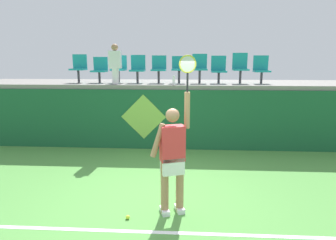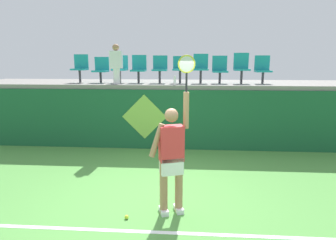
# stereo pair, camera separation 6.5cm
# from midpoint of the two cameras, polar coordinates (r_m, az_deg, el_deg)

# --- Properties ---
(ground_plane) EXTENTS (40.00, 40.00, 0.00)m
(ground_plane) POSITION_cam_midpoint_polar(r_m,az_deg,el_deg) (5.50, -2.86, -15.58)
(ground_plane) COLOR #519342
(court_back_wall) EXTENTS (12.37, 0.20, 1.70)m
(court_back_wall) POSITION_cam_midpoint_polar(r_m,az_deg,el_deg) (8.32, -0.44, 0.12)
(court_back_wall) COLOR #195633
(court_back_wall) RESTS_ON ground_plane
(spectator_platform) EXTENTS (12.37, 2.40, 0.12)m
(spectator_platform) POSITION_cam_midpoint_polar(r_m,az_deg,el_deg) (9.33, 0.04, 7.02)
(spectator_platform) COLOR gray
(spectator_platform) RESTS_ON court_back_wall
(court_baseline_stripe) EXTENTS (11.14, 0.08, 0.01)m
(court_baseline_stripe) POSITION_cam_midpoint_polar(r_m,az_deg,el_deg) (4.68, -4.23, -20.88)
(court_baseline_stripe) COLOR white
(court_baseline_stripe) RESTS_ON ground_plane
(tennis_player) EXTENTS (0.73, 0.37, 2.59)m
(tennis_player) POSITION_cam_midpoint_polar(r_m,az_deg,el_deg) (4.76, 0.53, -6.87)
(tennis_player) COLOR white
(tennis_player) RESTS_ON ground_plane
(tennis_ball) EXTENTS (0.07, 0.07, 0.07)m
(tennis_ball) POSITION_cam_midpoint_polar(r_m,az_deg,el_deg) (5.01, -8.24, -18.19)
(tennis_ball) COLOR #D1E533
(tennis_ball) RESTS_ON ground_plane
(water_bottle) EXTENTS (0.07, 0.07, 0.26)m
(water_bottle) POSITION_cam_midpoint_polar(r_m,az_deg,el_deg) (8.26, 0.92, 7.73)
(water_bottle) COLOR white
(water_bottle) RESTS_ON spectator_platform
(stadium_chair_0) EXTENTS (0.44, 0.42, 0.86)m
(stadium_chair_0) POSITION_cam_midpoint_polar(r_m,az_deg,el_deg) (9.53, -17.13, 9.86)
(stadium_chair_0) COLOR #38383D
(stadium_chair_0) RESTS_ON spectator_platform
(stadium_chair_1) EXTENTS (0.44, 0.42, 0.78)m
(stadium_chair_1) POSITION_cam_midpoint_polar(r_m,az_deg,el_deg) (9.32, -13.33, 9.68)
(stadium_chair_1) COLOR #38383D
(stadium_chair_1) RESTS_ON spectator_platform
(stadium_chair_2) EXTENTS (0.44, 0.42, 0.83)m
(stadium_chair_2) POSITION_cam_midpoint_polar(r_m,az_deg,el_deg) (9.16, -9.72, 10.06)
(stadium_chair_2) COLOR #38383D
(stadium_chair_2) RESTS_ON spectator_platform
(stadium_chair_3) EXTENTS (0.44, 0.42, 0.84)m
(stadium_chair_3) POSITION_cam_midpoint_polar(r_m,az_deg,el_deg) (9.06, -6.12, 10.09)
(stadium_chair_3) COLOR #38383D
(stadium_chair_3) RESTS_ON spectator_platform
(stadium_chair_4) EXTENTS (0.44, 0.42, 0.82)m
(stadium_chair_4) POSITION_cam_midpoint_polar(r_m,az_deg,el_deg) (8.97, -2.01, 10.15)
(stadium_chair_4) COLOR #38383D
(stadium_chair_4) RESTS_ON spectator_platform
(stadium_chair_5) EXTENTS (0.44, 0.42, 0.80)m
(stadium_chair_5) POSITION_cam_midpoint_polar(r_m,az_deg,el_deg) (8.93, 1.97, 10.15)
(stadium_chair_5) COLOR #38383D
(stadium_chair_5) RESTS_ON spectator_platform
(stadium_chair_6) EXTENTS (0.44, 0.42, 0.87)m
(stadium_chair_6) POSITION_cam_midpoint_polar(r_m,az_deg,el_deg) (8.94, 5.97, 10.26)
(stadium_chair_6) COLOR #38383D
(stadium_chair_6) RESTS_ON spectator_platform
(stadium_chair_7) EXTENTS (0.44, 0.42, 0.81)m
(stadium_chair_7) POSITION_cam_midpoint_polar(r_m,az_deg,el_deg) (8.98, 9.63, 9.84)
(stadium_chair_7) COLOR #38383D
(stadium_chair_7) RESTS_ON spectator_platform
(stadium_chair_8) EXTENTS (0.44, 0.42, 0.89)m
(stadium_chair_8) POSITION_cam_midpoint_polar(r_m,az_deg,el_deg) (9.07, 13.67, 10.07)
(stadium_chair_8) COLOR #38383D
(stadium_chair_8) RESTS_ON spectator_platform
(stadium_chair_9) EXTENTS (0.44, 0.42, 0.82)m
(stadium_chair_9) POSITION_cam_midpoint_polar(r_m,az_deg,el_deg) (9.20, 17.50, 9.56)
(stadium_chair_9) COLOR #38383D
(stadium_chair_9) RESTS_ON spectator_platform
(spectator_0) EXTENTS (0.34, 0.20, 1.14)m
(spectator_0) POSITION_cam_midpoint_polar(r_m,az_deg,el_deg) (8.71, -10.45, 10.81)
(spectator_0) COLOR white
(spectator_0) RESTS_ON spectator_platform
(wall_signage_mount) EXTENTS (1.27, 0.01, 1.57)m
(wall_signage_mount) POSITION_cam_midpoint_polar(r_m,az_deg,el_deg) (8.50, -4.88, -5.57)
(wall_signage_mount) COLOR #195633
(wall_signage_mount) RESTS_ON ground_plane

